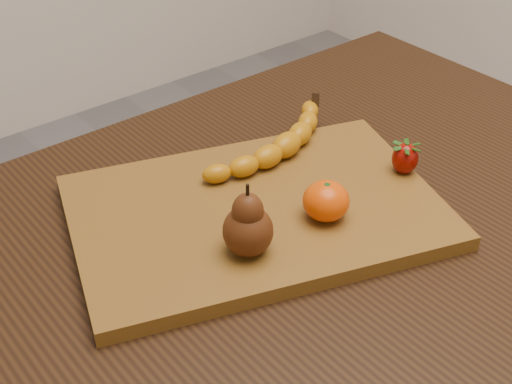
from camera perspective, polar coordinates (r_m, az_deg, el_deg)
table at (r=0.97m, az=4.10°, el=-5.93°), size 1.00×0.70×0.76m
cutting_board at (r=0.89m, az=0.00°, el=-1.59°), size 0.52×0.43×0.02m
banana at (r=0.97m, az=2.46°, el=3.79°), size 0.22×0.11×0.03m
pear at (r=0.78m, az=-0.66°, el=-2.20°), size 0.07×0.07×0.09m
mandarin at (r=0.85m, az=5.63°, el=-0.71°), size 0.07×0.07×0.05m
strawberry at (r=0.95m, az=11.85°, el=2.74°), size 0.04×0.04×0.04m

